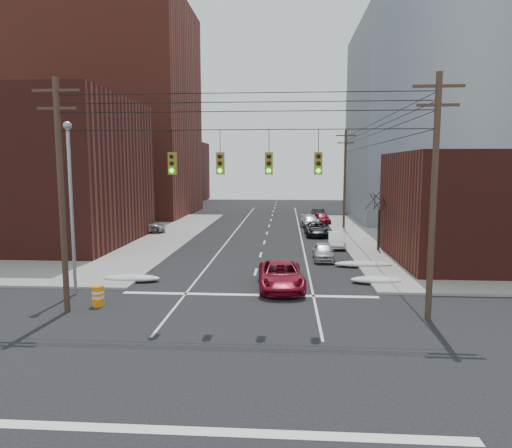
# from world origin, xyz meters

# --- Properties ---
(ground) EXTENTS (160.00, 160.00, 0.00)m
(ground) POSITION_xyz_m (0.00, 0.00, 0.00)
(ground) COLOR black
(ground) RESTS_ON ground
(sidewalk_nw) EXTENTS (40.00, 40.00, 0.15)m
(sidewalk_nw) POSITION_xyz_m (-27.00, 27.00, 0.07)
(sidewalk_nw) COLOR gray
(sidewalk_nw) RESTS_ON ground
(building_brick_tall) EXTENTS (24.00, 20.00, 30.00)m
(building_brick_tall) POSITION_xyz_m (-24.00, 48.00, 15.00)
(building_brick_tall) COLOR maroon
(building_brick_tall) RESTS_ON ground
(building_brick_near) EXTENTS (20.00, 16.00, 13.00)m
(building_brick_near) POSITION_xyz_m (-22.00, 22.00, 6.50)
(building_brick_near) COLOR #4F1C17
(building_brick_near) RESTS_ON ground
(building_brick_far) EXTENTS (22.00, 18.00, 12.00)m
(building_brick_far) POSITION_xyz_m (-26.00, 74.00, 6.00)
(building_brick_far) COLOR #4F1C17
(building_brick_far) RESTS_ON ground
(building_office) EXTENTS (22.00, 20.00, 25.00)m
(building_office) POSITION_xyz_m (22.00, 44.00, 12.50)
(building_office) COLOR gray
(building_office) RESTS_ON ground
(building_glass) EXTENTS (20.00, 18.00, 22.00)m
(building_glass) POSITION_xyz_m (24.00, 70.00, 11.00)
(building_glass) COLOR gray
(building_glass) RESTS_ON ground
(building_storefront) EXTENTS (16.00, 12.00, 8.00)m
(building_storefront) POSITION_xyz_m (18.00, 16.00, 4.00)
(building_storefront) COLOR #4F1C17
(building_storefront) RESTS_ON ground
(utility_pole_left) EXTENTS (2.20, 0.28, 11.00)m
(utility_pole_left) POSITION_xyz_m (-8.50, 3.00, 5.78)
(utility_pole_left) COLOR #473323
(utility_pole_left) RESTS_ON ground
(utility_pole_right) EXTENTS (2.20, 0.28, 11.00)m
(utility_pole_right) POSITION_xyz_m (8.50, 3.00, 5.78)
(utility_pole_right) COLOR #473323
(utility_pole_right) RESTS_ON ground
(utility_pole_far) EXTENTS (2.20, 0.28, 11.00)m
(utility_pole_far) POSITION_xyz_m (8.50, 34.00, 5.78)
(utility_pole_far) COLOR #473323
(utility_pole_far) RESTS_ON ground
(traffic_signals) EXTENTS (17.00, 0.42, 2.02)m
(traffic_signals) POSITION_xyz_m (0.10, 2.97, 7.17)
(traffic_signals) COLOR black
(traffic_signals) RESTS_ON ground
(street_light) EXTENTS (0.44, 0.44, 9.32)m
(street_light) POSITION_xyz_m (-9.50, 6.00, 5.54)
(street_light) COLOR gray
(street_light) RESTS_ON ground
(bare_tree) EXTENTS (2.09, 2.20, 4.93)m
(bare_tree) POSITION_xyz_m (9.59, 20.00, 2.32)
(bare_tree) COLOR black
(bare_tree) RESTS_ON ground
(snow_nw) EXTENTS (3.50, 1.08, 0.42)m
(snow_nw) POSITION_xyz_m (-7.40, 9.00, 0.21)
(snow_nw) COLOR silver
(snow_nw) RESTS_ON ground
(snow_ne) EXTENTS (3.00, 1.08, 0.42)m
(snow_ne) POSITION_xyz_m (7.40, 9.50, 0.21)
(snow_ne) COLOR silver
(snow_ne) RESTS_ON ground
(snow_east_far) EXTENTS (4.00, 1.08, 0.42)m
(snow_east_far) POSITION_xyz_m (7.40, 14.00, 0.21)
(snow_east_far) COLOR silver
(snow_east_far) RESTS_ON ground
(red_pickup) EXTENTS (2.87, 5.59, 1.51)m
(red_pickup) POSITION_xyz_m (1.72, 8.00, 0.75)
(red_pickup) COLOR maroon
(red_pickup) RESTS_ON ground
(parked_car_a) EXTENTS (1.54, 3.80, 1.29)m
(parked_car_a) POSITION_xyz_m (4.80, 16.29, 0.65)
(parked_car_a) COLOR #B5B6BA
(parked_car_a) RESTS_ON ground
(parked_car_b) EXTENTS (1.72, 4.13, 1.33)m
(parked_car_b) POSITION_xyz_m (6.40, 21.83, 0.66)
(parked_car_b) COLOR white
(parked_car_b) RESTS_ON ground
(parked_car_c) EXTENTS (2.37, 4.98, 1.37)m
(parked_car_c) POSITION_xyz_m (5.10, 28.56, 0.69)
(parked_car_c) COLOR black
(parked_car_c) RESTS_ON ground
(parked_car_d) EXTENTS (2.49, 4.95, 1.38)m
(parked_car_d) POSITION_xyz_m (4.80, 34.64, 0.69)
(parked_car_d) COLOR #ACACB1
(parked_car_d) RESTS_ON ground
(parked_car_e) EXTENTS (2.16, 4.25, 1.39)m
(parked_car_e) POSITION_xyz_m (6.40, 38.32, 0.69)
(parked_car_e) COLOR maroon
(parked_car_e) RESTS_ON ground
(parked_car_f) EXTENTS (1.82, 4.25, 1.36)m
(parked_car_f) POSITION_xyz_m (6.40, 44.04, 0.68)
(parked_car_f) COLOR black
(parked_car_f) RESTS_ON ground
(lot_car_a) EXTENTS (4.03, 1.52, 1.31)m
(lot_car_a) POSITION_xyz_m (-15.16, 22.17, 0.81)
(lot_car_a) COLOR silver
(lot_car_a) RESTS_ON sidewalk_nw
(lot_car_b) EXTENTS (5.27, 3.19, 1.37)m
(lot_car_b) POSITION_xyz_m (-12.96, 28.53, 0.83)
(lot_car_b) COLOR #9E9DA2
(lot_car_b) RESTS_ON sidewalk_nw
(lot_car_c) EXTENTS (4.80, 2.18, 1.36)m
(lot_car_c) POSITION_xyz_m (-19.28, 23.50, 0.83)
(lot_car_c) COLOR black
(lot_car_c) RESTS_ON sidewalk_nw
(lot_car_d) EXTENTS (4.62, 2.66, 1.48)m
(lot_car_d) POSITION_xyz_m (-16.38, 29.81, 0.89)
(lot_car_d) COLOR #A8A8AD
(lot_car_d) RESTS_ON sidewalk_nw
(construction_barrel) EXTENTS (0.71, 0.71, 1.03)m
(construction_barrel) POSITION_xyz_m (-7.40, 4.03, 0.53)
(construction_barrel) COLOR orange
(construction_barrel) RESTS_ON ground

